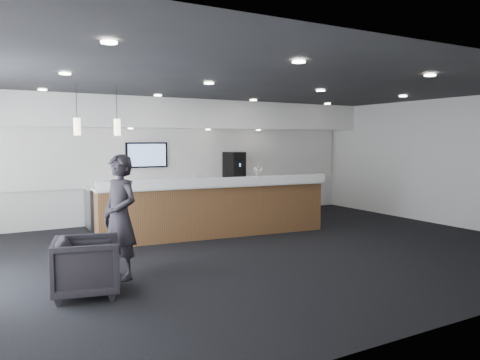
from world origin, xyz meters
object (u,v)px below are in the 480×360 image
coffee_machine (234,166)px  armchair (87,266)px  service_counter (215,209)px  lounge_guest (120,217)px

coffee_machine → armchair: (-4.81, -4.72, -0.94)m
service_counter → armchair: 4.06m
service_counter → lounge_guest: (-2.57, -2.03, 0.33)m
lounge_guest → armchair: bearing=-68.2°
coffee_machine → armchair: coffee_machine is taller
service_counter → lounge_guest: size_ratio=2.74×
lounge_guest → service_counter: bearing=108.6°
service_counter → coffee_machine: bearing=58.5°
lounge_guest → coffee_machine: bearing=115.0°
coffee_machine → service_counter: bearing=-137.0°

